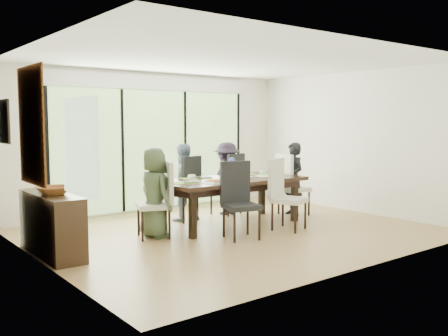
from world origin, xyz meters
TOP-DOWN VIEW (x-y plane):
  - floor at (0.00, 0.00)m, footprint 6.00×5.00m
  - ceiling at (0.00, 0.00)m, footprint 6.00×5.00m
  - wall_back at (0.00, 2.51)m, footprint 6.00×0.02m
  - wall_front at (0.00, -2.51)m, footprint 6.00×0.02m
  - wall_left at (-3.01, 0.00)m, footprint 0.02×5.00m
  - wall_right at (3.01, 0.00)m, footprint 0.02×5.00m
  - glass_doors at (0.00, 2.47)m, footprint 4.20×0.02m
  - blinds_header at (0.00, 2.46)m, footprint 4.40×0.06m
  - mullion_a at (-2.10, 2.46)m, footprint 0.05×0.04m
  - mullion_b at (-0.70, 2.46)m, footprint 0.05×0.04m
  - mullion_c at (0.70, 2.46)m, footprint 0.05×0.04m
  - mullion_d at (2.10, 2.46)m, footprint 0.05×0.04m
  - side_window at (-2.97, -1.20)m, footprint 0.02×0.90m
  - deck at (0.00, 3.40)m, footprint 6.00×1.80m
  - rail_top at (0.00, 4.20)m, footprint 6.00×0.08m
  - foliage_left at (-1.80, 5.20)m, footprint 3.20×3.20m
  - foliage_mid at (0.40, 5.80)m, footprint 4.00×4.00m
  - foliage_right at (2.20, 5.00)m, footprint 2.80×2.80m
  - foliage_far at (-0.60, 6.50)m, footprint 3.60×3.60m
  - table_top at (0.29, 0.43)m, footprint 2.53×1.16m
  - table_apron at (0.29, 0.43)m, footprint 2.32×0.95m
  - table_leg_fl at (-0.79, -0.00)m, footprint 0.09×0.09m
  - table_leg_fr at (1.37, -0.00)m, footprint 0.09×0.09m
  - table_leg_bl at (-0.79, 0.86)m, footprint 0.09×0.09m
  - table_leg_br at (1.37, 0.86)m, footprint 0.09×0.09m
  - chair_left_end at (-1.21, 0.43)m, footprint 0.62×0.62m
  - chair_right_end at (1.79, 0.43)m, footprint 0.55×0.55m
  - chair_far_left at (-0.16, 1.28)m, footprint 0.61×0.61m
  - chair_far_right at (0.84, 1.28)m, footprint 0.60×0.60m
  - chair_near_left at (-0.21, -0.44)m, footprint 0.59×0.59m
  - chair_near_right at (0.79, -0.44)m, footprint 0.63×0.63m
  - person_left_end at (-1.19, 0.43)m, footprint 0.41×0.64m
  - person_right_end at (1.77, 0.43)m, footprint 0.52×0.70m
  - person_far_left at (-0.16, 1.26)m, footprint 0.69×0.49m
  - person_far_right at (0.84, 1.26)m, footprint 0.65×0.42m
  - placemat_left at (-0.66, 0.43)m, footprint 0.46×0.34m
  - placemat_right at (1.24, 0.43)m, footprint 0.46×0.34m
  - placemat_far_l at (-0.16, 0.83)m, footprint 0.46×0.34m
  - placemat_far_r at (0.84, 0.83)m, footprint 0.46×0.34m
  - placemat_paper at (-0.26, 0.13)m, footprint 0.46×0.34m
  - tablet_far_l at (-0.06, 0.78)m, footprint 0.27×0.19m
  - tablet_far_r at (0.79, 0.78)m, footprint 0.25×0.18m
  - papers at (0.99, 0.38)m, footprint 0.32×0.23m
  - platter_base at (-0.26, 0.13)m, footprint 0.27×0.27m
  - platter_snacks at (-0.26, 0.13)m, footprint 0.21×0.21m
  - vase at (0.34, 0.48)m, footprint 0.08×0.08m
  - hyacinth_stems at (0.34, 0.48)m, footprint 0.04×0.04m
  - hyacinth_blooms at (0.34, 0.48)m, footprint 0.12×0.12m
  - laptop at (-0.56, 0.33)m, footprint 0.36×0.24m
  - cup_a at (-0.41, 0.58)m, footprint 0.18×0.18m
  - cup_b at (0.44, 0.33)m, footprint 0.13×0.13m
  - cup_c at (1.09, 0.53)m, footprint 0.18×0.18m
  - book at (0.54, 0.48)m, footprint 0.22×0.27m
  - sideboard at (-2.76, 0.38)m, footprint 0.41×1.45m
  - bowl at (-2.76, 0.28)m, footprint 0.43×0.43m
  - candlestick_base at (-2.76, 0.73)m, footprint 0.09×0.09m
  - candlestick_shaft at (-2.76, 0.73)m, footprint 0.02×0.02m
  - candlestick_pan at (-2.76, 0.73)m, footprint 0.09×0.09m
  - candle at (-2.76, 0.73)m, footprint 0.03×0.03m
  - tapestry at (-2.97, 0.40)m, footprint 0.02×1.00m
  - art_frame at (-2.97, 1.70)m, footprint 0.03×0.55m
  - art_canvas at (-2.95, 1.70)m, footprint 0.01×0.45m

SIDE VIEW (x-z plane):
  - deck at x=0.00m, z-range -0.10..0.00m
  - floor at x=0.00m, z-range -0.01..0.00m
  - table_leg_fl at x=-0.79m, z-range 0.00..0.73m
  - table_leg_fr at x=1.37m, z-range 0.00..0.73m
  - table_leg_bl at x=-0.79m, z-range 0.00..0.73m
  - table_leg_br at x=1.37m, z-range 0.00..0.73m
  - sideboard at x=-2.76m, z-range 0.00..0.81m
  - rail_top at x=0.00m, z-range 0.52..0.58m
  - chair_left_end at x=-1.21m, z-range 0.00..1.16m
  - chair_right_end at x=1.79m, z-range 0.00..1.16m
  - chair_far_left at x=-0.16m, z-range 0.00..1.16m
  - chair_far_right at x=0.84m, z-range 0.00..1.16m
  - chair_near_left at x=-0.21m, z-range 0.00..1.16m
  - chair_near_right at x=0.79m, z-range 0.00..1.16m
  - table_apron at x=0.29m, z-range 0.61..0.72m
  - person_left_end at x=-1.19m, z-range 0.00..1.36m
  - person_right_end at x=1.77m, z-range 0.00..1.36m
  - person_far_left at x=-0.16m, z-range 0.00..1.36m
  - person_far_right at x=0.84m, z-range 0.00..1.36m
  - table_top at x=0.29m, z-range 0.73..0.79m
  - papers at x=0.99m, z-range 0.79..0.80m
  - placemat_left at x=-0.66m, z-range 0.79..0.80m
  - placemat_right at x=1.24m, z-range 0.79..0.80m
  - placemat_far_l at x=-0.16m, z-range 0.79..0.80m
  - placemat_far_r at x=0.84m, z-range 0.79..0.80m
  - placemat_paper at x=-0.26m, z-range 0.79..0.80m
  - book at x=0.54m, z-range 0.79..0.81m
  - tablet_far_r at x=0.79m, z-range 0.80..0.81m
  - tablet_far_l at x=-0.06m, z-range 0.80..0.81m
  - laptop at x=-0.56m, z-range 0.79..0.82m
  - platter_base at x=-0.26m, z-range 0.80..0.82m
  - platter_snacks at x=-0.26m, z-range 0.82..0.84m
  - candlestick_base at x=-2.76m, z-range 0.81..0.85m
  - cup_b at x=0.44m, z-range 0.79..0.89m
  - cup_a at x=-0.41m, z-range 0.79..0.89m
  - cup_c at x=1.09m, z-range 0.79..0.89m
  - vase at x=0.34m, z-range 0.79..0.92m
  - bowl at x=-2.76m, z-range 0.81..0.92m
  - hyacinth_stems at x=0.34m, z-range 0.90..1.07m
  - hyacinth_blooms at x=0.34m, z-range 1.03..1.14m
  - glass_doors at x=0.00m, z-range 0.05..2.35m
  - mullion_a at x=-2.10m, z-range 0.05..2.35m
  - mullion_b at x=-0.70m, z-range 0.05..2.35m
  - mullion_c at x=0.70m, z-range 0.05..2.35m
  - mullion_d at x=2.10m, z-range 0.05..2.35m
  - foliage_right at x=2.20m, z-range -0.14..2.66m
  - wall_back at x=0.00m, z-range 0.00..2.70m
  - wall_front at x=0.00m, z-range 0.00..2.70m
  - wall_left at x=-3.01m, z-range 0.00..2.70m
  - wall_right at x=3.01m, z-range 0.00..2.70m
  - candlestick_shaft at x=-2.76m, z-range 0.84..1.97m
  - foliage_left at x=-1.80m, z-range -0.16..3.04m
  - side_window at x=-2.97m, z-range 1.00..2.00m
  - foliage_far at x=-0.60m, z-range -0.18..3.42m
  - tapestry at x=-2.97m, z-range 0.95..2.45m
  - art_frame at x=-2.97m, z-range 1.42..2.08m
  - art_canvas at x=-2.95m, z-range 1.48..2.02m
  - foliage_mid at x=0.40m, z-range -0.20..3.80m
  - candlestick_pan at x=-2.76m, z-range 1.95..1.98m
  - candle at x=-2.76m, z-range 1.97..2.06m
  - blinds_header at x=0.00m, z-range 2.36..2.64m
  - ceiling at x=0.00m, z-range 2.70..2.71m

